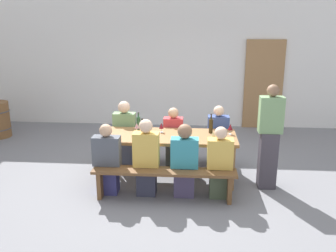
# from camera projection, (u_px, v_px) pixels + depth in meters

# --- Properties ---
(ground_plane) EXTENTS (24.00, 24.00, 0.00)m
(ground_plane) POSITION_uv_depth(u_px,v_px,m) (168.00, 178.00, 6.03)
(ground_plane) COLOR slate
(back_wall) EXTENTS (14.00, 0.20, 3.20)m
(back_wall) POSITION_uv_depth(u_px,v_px,m) (179.00, 60.00, 8.80)
(back_wall) COLOR white
(back_wall) RESTS_ON ground
(wooden_door) EXTENTS (0.90, 0.06, 2.10)m
(wooden_door) POSITION_uv_depth(u_px,v_px,m) (263.00, 85.00, 8.67)
(wooden_door) COLOR #9E7247
(wooden_door) RESTS_ON ground
(tasting_table) EXTENTS (2.17, 0.84, 0.75)m
(tasting_table) POSITION_uv_depth(u_px,v_px,m) (168.00, 139.00, 5.84)
(tasting_table) COLOR olive
(tasting_table) RESTS_ON ground
(bench_near) EXTENTS (2.07, 0.30, 0.45)m
(bench_near) POSITION_uv_depth(u_px,v_px,m) (164.00, 176.00, 5.24)
(bench_near) COLOR brown
(bench_near) RESTS_ON ground
(bench_far) EXTENTS (2.07, 0.30, 0.45)m
(bench_far) POSITION_uv_depth(u_px,v_px,m) (171.00, 144.00, 6.62)
(bench_far) COLOR brown
(bench_far) RESTS_ON ground
(wine_bottle_0) EXTENTS (0.07, 0.07, 0.30)m
(wine_bottle_0) POSITION_uv_depth(u_px,v_px,m) (139.00, 123.00, 6.10)
(wine_bottle_0) COLOR #234C2D
(wine_bottle_0) RESTS_ON tasting_table
(wine_bottle_1) EXTENTS (0.07, 0.07, 0.29)m
(wine_bottle_1) POSITION_uv_depth(u_px,v_px,m) (142.00, 129.00, 5.74)
(wine_bottle_1) COLOR #143319
(wine_bottle_1) RESTS_ON tasting_table
(wine_bottle_2) EXTENTS (0.06, 0.06, 0.32)m
(wine_bottle_2) POSITION_uv_depth(u_px,v_px,m) (211.00, 126.00, 5.90)
(wine_bottle_2) COLOR #332814
(wine_bottle_2) RESTS_ON tasting_table
(wine_glass_0) EXTENTS (0.08, 0.08, 0.17)m
(wine_glass_0) POSITION_uv_depth(u_px,v_px,m) (137.00, 126.00, 5.86)
(wine_glass_0) COLOR silver
(wine_glass_0) RESTS_ON tasting_table
(wine_glass_1) EXTENTS (0.07, 0.07, 0.16)m
(wine_glass_1) POSITION_uv_depth(u_px,v_px,m) (161.00, 126.00, 5.94)
(wine_glass_1) COLOR silver
(wine_glass_1) RESTS_ON tasting_table
(wine_glass_2) EXTENTS (0.07, 0.07, 0.16)m
(wine_glass_2) POSITION_uv_depth(u_px,v_px,m) (213.00, 135.00, 5.48)
(wine_glass_2) COLOR silver
(wine_glass_2) RESTS_ON tasting_table
(wine_glass_3) EXTENTS (0.08, 0.08, 0.17)m
(wine_glass_3) POSITION_uv_depth(u_px,v_px,m) (230.00, 127.00, 5.83)
(wine_glass_3) COLOR silver
(wine_glass_3) RESTS_ON tasting_table
(seated_guest_near_0) EXTENTS (0.40, 0.24, 1.07)m
(seated_guest_near_0) POSITION_uv_depth(u_px,v_px,m) (107.00, 161.00, 5.41)
(seated_guest_near_0) COLOR navy
(seated_guest_near_0) RESTS_ON ground
(seated_guest_near_1) EXTENTS (0.38, 0.24, 1.15)m
(seated_guest_near_1) POSITION_uv_depth(u_px,v_px,m) (146.00, 159.00, 5.35)
(seated_guest_near_1) COLOR #323346
(seated_guest_near_1) RESTS_ON ground
(seated_guest_near_2) EXTENTS (0.40, 0.24, 1.10)m
(seated_guest_near_2) POSITION_uv_depth(u_px,v_px,m) (184.00, 162.00, 5.32)
(seated_guest_near_2) COLOR #494061
(seated_guest_near_2) RESTS_ON ground
(seated_guest_near_3) EXTENTS (0.37, 0.24, 1.07)m
(seated_guest_near_3) POSITION_uv_depth(u_px,v_px,m) (220.00, 164.00, 5.29)
(seated_guest_near_3) COLOR #47543D
(seated_guest_near_3) RESTS_ON ground
(seated_guest_far_0) EXTENTS (0.39, 0.24, 1.17)m
(seated_guest_far_0) POSITION_uv_depth(u_px,v_px,m) (125.00, 135.00, 6.48)
(seated_guest_far_0) COLOR #4C5265
(seated_guest_far_0) RESTS_ON ground
(seated_guest_far_1) EXTENTS (0.34, 0.24, 1.06)m
(seated_guest_far_1) POSITION_uv_depth(u_px,v_px,m) (173.00, 139.00, 6.43)
(seated_guest_far_1) COLOR #494F46
(seated_guest_far_1) RESTS_ON ground
(seated_guest_far_2) EXTENTS (0.36, 0.24, 1.11)m
(seated_guest_far_2) POSITION_uv_depth(u_px,v_px,m) (218.00, 139.00, 6.37)
(seated_guest_far_2) COLOR #444E6B
(seated_guest_far_2) RESTS_ON ground
(standing_host) EXTENTS (0.35, 0.24, 1.61)m
(standing_host) POSITION_uv_depth(u_px,v_px,m) (269.00, 139.00, 5.53)
(standing_host) COLOR #413B45
(standing_host) RESTS_ON ground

